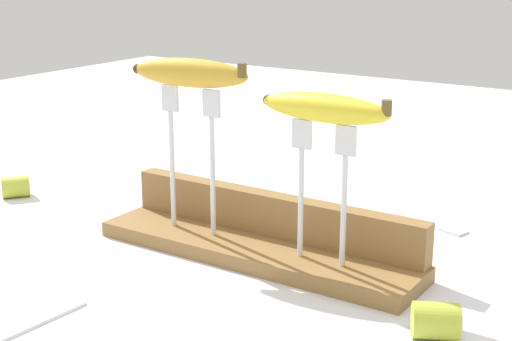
# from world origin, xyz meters

# --- Properties ---
(ground_plane) EXTENTS (3.00, 3.00, 0.00)m
(ground_plane) POSITION_xyz_m (0.00, 0.00, 0.00)
(ground_plane) COLOR silver
(wooden_board) EXTENTS (0.46, 0.11, 0.02)m
(wooden_board) POSITION_xyz_m (0.00, 0.00, 0.01)
(wooden_board) COLOR olive
(wooden_board) RESTS_ON ground
(board_backstop) EXTENTS (0.45, 0.03, 0.06)m
(board_backstop) POSITION_xyz_m (0.00, 0.04, 0.05)
(board_backstop) COLOR olive
(board_backstop) RESTS_ON wooden_board
(fork_stand_left) EXTENTS (0.10, 0.01, 0.20)m
(fork_stand_left) POSITION_xyz_m (-0.10, -0.01, 0.14)
(fork_stand_left) COLOR silver
(fork_stand_left) RESTS_ON wooden_board
(fork_stand_right) EXTENTS (0.09, 0.01, 0.18)m
(fork_stand_right) POSITION_xyz_m (0.10, -0.01, 0.13)
(fork_stand_right) COLOR silver
(fork_stand_right) RESTS_ON wooden_board
(banana_raised_left) EXTENTS (0.18, 0.06, 0.04)m
(banana_raised_left) POSITION_xyz_m (-0.10, -0.01, 0.24)
(banana_raised_left) COLOR gold
(banana_raised_left) RESTS_ON fork_stand_left
(banana_raised_right) EXTENTS (0.18, 0.04, 0.04)m
(banana_raised_right) POSITION_xyz_m (0.10, -0.01, 0.21)
(banana_raised_right) COLOR yellow
(banana_raised_right) RESTS_ON fork_stand_right
(fork_fallen_far) EXTENTS (0.17, 0.06, 0.01)m
(fork_fallen_far) POSITION_xyz_m (0.14, 0.25, 0.00)
(fork_fallen_far) COLOR silver
(fork_fallen_far) RESTS_ON ground
(banana_chunk_near) EXTENTS (0.06, 0.06, 0.04)m
(banana_chunk_near) POSITION_xyz_m (0.28, -0.08, 0.02)
(banana_chunk_near) COLOR #B2C138
(banana_chunk_near) RESTS_ON ground
(banana_chunk_far) EXTENTS (0.05, 0.06, 0.03)m
(banana_chunk_far) POSITION_xyz_m (-0.48, 0.00, 0.02)
(banana_chunk_far) COLOR #B2C138
(banana_chunk_far) RESTS_ON ground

